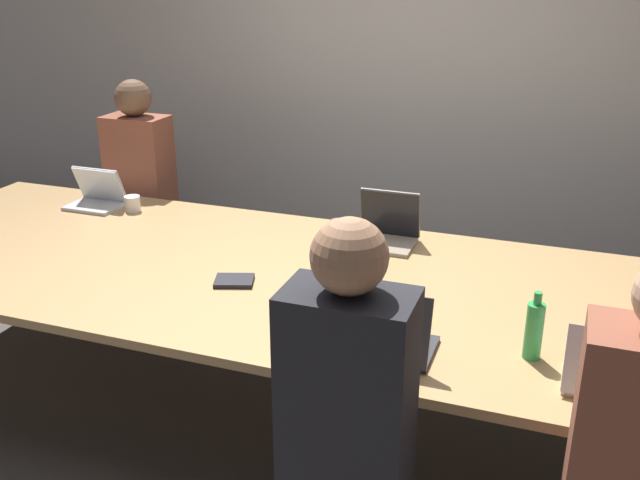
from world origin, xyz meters
name	(u,v)px	position (x,y,z in m)	size (l,w,h in m)	color
ground_plane	(303,416)	(0.00, 0.00, 0.00)	(24.00, 24.00, 0.00)	#4C4742
curtain_wall	(406,78)	(0.00, 1.90, 1.40)	(12.00, 0.06, 2.80)	#BCB7B2
conference_table	(302,285)	(0.00, 0.00, 0.72)	(4.63, 1.56, 0.76)	tan
laptop_near_midright	(386,337)	(0.55, -0.56, 0.84)	(0.34, 0.27, 0.27)	#333338
person_near_midright	(346,438)	(0.54, -1.00, 0.71)	(0.40, 0.24, 1.44)	#2D2D38
laptop_far_left	(97,195)	(-1.51, 0.54, 0.83)	(0.31, 0.23, 0.23)	#B7B7BC
person_far_left	(142,193)	(-1.51, 0.99, 0.70)	(0.40, 0.24, 1.44)	#2D2D38
cup_far_left	(133,204)	(-1.26, 0.53, 0.81)	(0.09, 0.09, 0.09)	white
laptop_near_right	(616,376)	(1.33, -0.53, 0.83)	(0.33, 0.24, 0.24)	silver
bottle_near_right	(534,330)	(1.05, -0.39, 0.87)	(0.07, 0.07, 0.26)	green
laptop_far_center	(387,228)	(0.26, 0.55, 0.84)	(0.31, 0.27, 0.27)	gray
cup_far_center	(338,229)	(-0.01, 0.54, 0.81)	(0.08, 0.08, 0.09)	brown
stapler	(316,301)	(0.17, -0.26, 0.79)	(0.07, 0.16, 0.05)	black
notebook	(234,281)	(-0.26, -0.17, 0.77)	(0.21, 0.18, 0.02)	#232328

